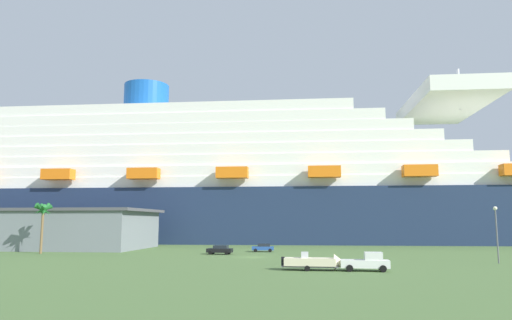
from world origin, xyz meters
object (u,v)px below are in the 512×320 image
at_px(small_boat_on_trailer, 316,262).
at_px(parked_car_blue_suv, 263,247).
at_px(palm_tree, 43,213).
at_px(parked_car_yellow_taxi, 39,247).
at_px(pickup_truck, 367,262).
at_px(cruise_ship, 243,190).
at_px(parked_car_black_coupe, 220,250).
at_px(street_lamp, 496,226).

height_order(small_boat_on_trailer, parked_car_blue_suv, small_boat_on_trailer).
relative_size(palm_tree, parked_car_yellow_taxi, 1.88).
distance_m(pickup_truck, palm_tree, 60.50).
bearing_deg(pickup_truck, parked_car_yellow_taxi, 151.41).
relative_size(cruise_ship, palm_tree, 25.84).
xyz_separation_m(pickup_truck, parked_car_black_coupe, (-22.03, 26.18, -0.21)).
distance_m(pickup_truck, parked_car_blue_suv, 36.93).
xyz_separation_m(parked_car_yellow_taxi, parked_car_black_coupe, (37.63, -6.34, 0.00)).
bearing_deg(palm_tree, parked_car_yellow_taxi, 122.64).
distance_m(palm_tree, parked_car_yellow_taxi, 11.16).
bearing_deg(street_lamp, parked_car_yellow_taxi, 165.64).
distance_m(street_lamp, parked_car_blue_suv, 41.00).
xyz_separation_m(small_boat_on_trailer, parked_car_yellow_taxi, (-53.80, 32.22, -0.13)).
xyz_separation_m(palm_tree, parked_car_yellow_taxi, (-4.88, 7.63, -6.53)).
height_order(pickup_truck, palm_tree, palm_tree).
height_order(pickup_truck, small_boat_on_trailer, pickup_truck).
relative_size(small_boat_on_trailer, parked_car_yellow_taxi, 1.73).
bearing_deg(parked_car_blue_suv, parked_car_black_coupe, -133.00).
bearing_deg(small_boat_on_trailer, parked_car_blue_suv, 105.20).
distance_m(cruise_ship, palm_tree, 61.85).
distance_m(cruise_ship, street_lamp, 79.99).
relative_size(cruise_ship, parked_car_black_coupe, 51.66).
bearing_deg(pickup_truck, cruise_ship, 107.34).
relative_size(parked_car_blue_suv, parked_car_black_coupe, 0.93).
bearing_deg(parked_car_black_coupe, pickup_truck, -49.92).
relative_size(cruise_ship, pickup_truck, 41.83).
xyz_separation_m(cruise_ship, parked_car_blue_suv, (9.46, -44.46, -14.25)).
bearing_deg(cruise_ship, street_lamp, -56.27).
bearing_deg(cruise_ship, parked_car_yellow_taxi, -127.64).
relative_size(pickup_truck, parked_car_yellow_taxi, 1.16).
distance_m(parked_car_blue_suv, parked_car_black_coupe, 10.37).
bearing_deg(palm_tree, cruise_ship, 60.35).
relative_size(small_boat_on_trailer, parked_car_blue_suv, 1.96).
bearing_deg(parked_car_black_coupe, cruise_ship, 92.63).
xyz_separation_m(street_lamp, parked_car_black_coupe, (-41.68, 13.97, -4.31)).
relative_size(small_boat_on_trailer, parked_car_black_coupe, 1.83).
bearing_deg(small_boat_on_trailer, parked_car_yellow_taxi, 149.08).
relative_size(parked_car_yellow_taxi, parked_car_blue_suv, 1.14).
bearing_deg(pickup_truck, parked_car_blue_suv, 113.90).
bearing_deg(parked_car_yellow_taxi, pickup_truck, -28.59).
relative_size(cruise_ship, small_boat_on_trailer, 28.18).
height_order(small_boat_on_trailer, parked_car_black_coupe, small_boat_on_trailer).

